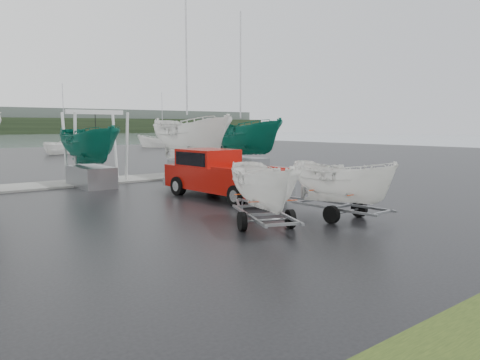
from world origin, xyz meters
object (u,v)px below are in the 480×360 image
Objects in this scene: pickup_truck at (219,173)px; boat_hoist at (96,136)px; trailer_hitched at (343,146)px; trailer_parked at (265,146)px.

boat_hoist is (-2.08, 8.90, 1.54)m from pickup_truck.
trailer_hitched is 15.85m from boat_hoist.
boat_hoist is at bearing 111.13° from trailer_parked.
pickup_truck is 1.37× the size of trailer_parked.
trailer_parked is at bearing 165.71° from trailer_hitched.
trailer_hitched reaches higher than pickup_truck.
trailer_parked reaches higher than trailer_hitched.
trailer_hitched is 3.08m from trailer_parked.
trailer_parked is (-2.74, -6.13, 1.48)m from pickup_truck.
boat_hoist is (-2.35, 15.67, 0.11)m from trailer_hitched.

